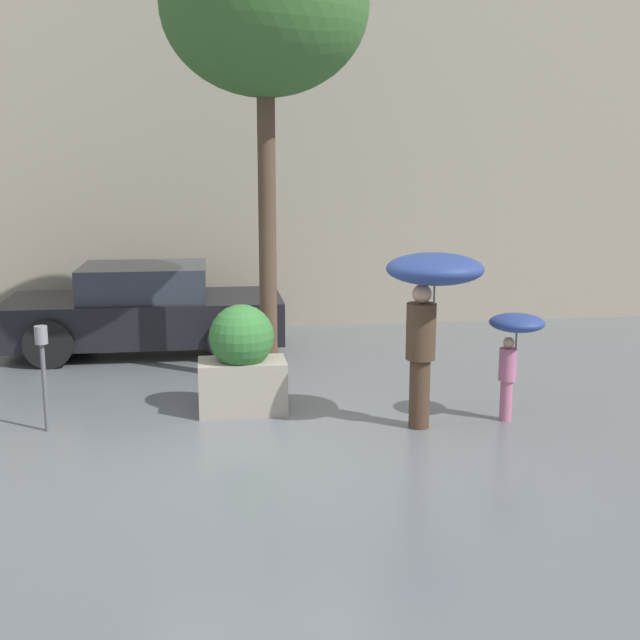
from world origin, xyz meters
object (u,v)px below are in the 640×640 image
person_child (514,336)px  street_tree (265,9)px  planter_box (242,360)px  parking_meter (42,356)px  person_adult (431,289)px  parked_car_near (145,311)px

person_child → street_tree: 5.10m
planter_box → parking_meter: planter_box is taller
person_adult → parking_meter: bearing=-144.0°
parked_car_near → parking_meter: 3.92m
person_adult → person_child: person_adult is taller
planter_box → parking_meter: 2.25m
planter_box → parking_meter: size_ratio=1.09×
person_adult → parked_car_near: bearing=171.2°
person_child → planter_box: bearing=-148.0°
planter_box → parked_car_near: size_ratio=0.31×
person_child → parked_car_near: parked_car_near is taller
parking_meter → planter_box: bearing=10.4°
parked_car_near → parking_meter: (-0.83, -3.82, 0.22)m
planter_box → person_child: planter_box is taller
parked_car_near → street_tree: size_ratio=0.71×
person_child → street_tree: bearing=-171.6°
person_adult → parking_meter: (-4.24, 0.54, -0.73)m
street_tree → parking_meter: size_ratio=5.00×
street_tree → parking_meter: (-2.62, -1.68, -3.98)m
parked_car_near → parking_meter: size_ratio=3.57×
planter_box → street_tree: (0.42, 1.28, 4.20)m
person_adult → parked_car_near: (-3.41, 4.36, -0.95)m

